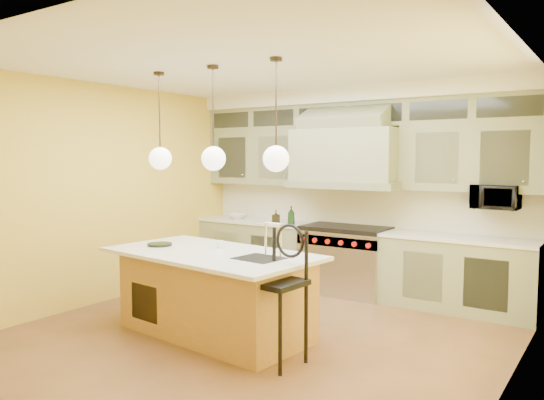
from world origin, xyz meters
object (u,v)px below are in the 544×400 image
Objects in this scene: range at (346,259)px; kitchen_island at (215,292)px; microwave at (496,197)px; counter_stool at (279,284)px.

kitchen_island reaches higher than range.
kitchen_island is (-0.39, -2.40, -0.01)m from range.
kitchen_island is 3.57m from microwave.
counter_stool is at bearing -76.88° from range.
counter_stool is 3.16m from microwave.
range is at bearing 108.81° from counter_stool.
range is at bearing 86.32° from kitchen_island.
kitchen_island is at bearing -133.14° from microwave.
counter_stool reaches higher than range.
microwave is (1.95, 0.11, 0.96)m from range.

